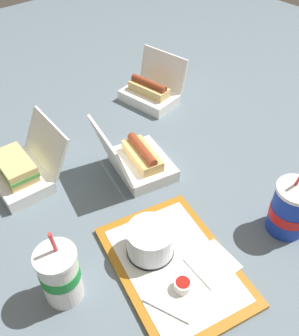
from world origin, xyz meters
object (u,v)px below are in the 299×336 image
food_tray (174,265)px  clamshell_sandwich_front (21,170)px  ketchup_cup (183,285)px  soda_cup_left (60,275)px  plastic_fork (167,310)px  clamshell_hotdog_back (139,161)px  cake_container (150,241)px  clamshell_hotdog_corner (151,92)px  soda_cup_center (291,209)px

food_tray → clamshell_sandwich_front: 0.52m
ketchup_cup → clamshell_sandwich_front: 0.57m
soda_cup_left → clamshell_sandwich_front: bearing=-14.3°
plastic_fork → clamshell_hotdog_back: bearing=-53.0°
food_tray → clamshell_hotdog_back: (0.31, -0.15, 0.03)m
soda_cup_left → cake_container: bearing=-102.4°
clamshell_hotdog_back → soda_cup_left: 0.43m
cake_container → ketchup_cup: 0.12m
food_tray → clamshell_sandwich_front: bearing=14.8°
soda_cup_left → plastic_fork: bearing=-142.9°
clamshell_hotdog_corner → clamshell_sandwich_front: 0.57m
ketchup_cup → soda_cup_center: soda_cup_center is taller
cake_container → soda_cup_left: size_ratio=0.56×
clamshell_hotdog_back → soda_cup_left: bearing=117.7°
clamshell_sandwich_front → soda_cup_left: 0.40m
food_tray → plastic_fork: bearing=127.7°
cake_container → soda_cup_left: bearing=77.6°
plastic_fork → clamshell_sandwich_front: 0.57m
food_tray → clamshell_hotdog_back: bearing=-25.9°
plastic_fork → clamshell_sandwich_front: clamshell_sandwich_front is taller
soda_cup_center → soda_cup_left: (0.21, 0.53, 0.01)m
food_tray → ketchup_cup: 0.07m
soda_cup_center → soda_cup_left: bearing=67.9°
cake_container → ketchup_cup: (-0.12, 0.01, -0.02)m
soda_cup_left → clamshell_hotdog_corner: bearing=-54.9°
plastic_fork → clamshell_hotdog_corner: size_ratio=0.49×
food_tray → plastic_fork: (-0.07, 0.09, 0.01)m
ketchup_cup → clamshell_sandwich_front: bearing=10.4°
soda_cup_left → soda_cup_center: bearing=-112.1°
plastic_fork → soda_cup_center: size_ratio=0.53×
cake_container → clamshell_sandwich_front: size_ratio=0.53×
soda_cup_center → cake_container: bearing=62.0°
food_tray → plastic_fork: 0.12m
cake_container → food_tray: bearing=-164.4°
ketchup_cup → soda_cup_left: soda_cup_left is taller
clamshell_sandwich_front → soda_cup_center: 0.74m
food_tray → soda_cup_center: soda_cup_center is taller
soda_cup_center → clamshell_sandwich_front: bearing=35.5°
clamshell_hotdog_back → cake_container: bearing=145.4°
plastic_fork → clamshell_hotdog_back: size_ratio=0.47×
food_tray → soda_cup_center: (-0.10, -0.30, 0.07)m
food_tray → soda_cup_left: size_ratio=2.02×
soda_cup_center → soda_cup_left: soda_cup_left is taller
clamshell_hotdog_back → soda_cup_left: size_ratio=1.13×
food_tray → clamshell_hotdog_corner: size_ratio=1.88×
food_tray → soda_cup_left: bearing=64.1°
cake_container → clamshell_sandwich_front: 0.45m
clamshell_hotdog_back → soda_cup_left: (-0.20, 0.38, 0.04)m
cake_container → clamshell_hotdog_corner: bearing=-41.4°
plastic_fork → food_tray: bearing=-72.9°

